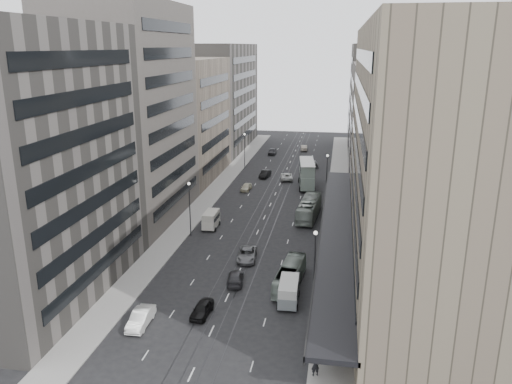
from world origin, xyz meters
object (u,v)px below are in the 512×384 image
Objects in this scene: panel_van at (211,219)px; sedan_0 at (202,309)px; pedestrian at (315,365)px; double_decker at (307,173)px; vw_microbus at (289,291)px; bus_near at (290,275)px; bus_far at (309,208)px; sedan_2 at (247,254)px; sedan_1 at (141,318)px.

panel_van is 26.37m from sedan_0.
sedan_0 is 14.94m from pedestrian.
double_decker is 47.73m from vw_microbus.
sedan_0 is (5.70, -25.73, -0.77)m from panel_van.
bus_far reaches higher than bus_near.
pedestrian is at bearing 109.27° from bus_near.
pedestrian is (3.92, -16.62, -0.19)m from bus_near.
sedan_0 is at bearing -104.54° from double_decker.
double_decker is 60.42m from pedestrian.
vw_microbus is 12.70m from sedan_2.
sedan_2 is (7.73, -10.84, -0.75)m from panel_van.
panel_van is 38.57m from pedestrian.
sedan_1 is at bearing -148.16° from sedan_0.
double_decker is 37.40m from sedan_2.
vw_microbus is at bearing -96.78° from pedestrian.
sedan_2 is 25.43m from pedestrian.
bus_far is 2.72× the size of panel_van.
double_decker reaches higher than sedan_0.
panel_van is at bearing 88.55° from sedan_1.
sedan_1 is at bearing 72.62° from bus_far.
bus_far is 29.21m from vw_microbus.
bus_near is at bearing -50.79° from sedan_2.
bus_far is at bearing 87.69° from vw_microbus.
double_decker is 56.36m from sedan_1.
double_decker is at bearing 76.82° from sedan_2.
sedan_0 is 6.36m from sedan_1.
bus_far is at bearing 64.16° from sedan_2.
bus_far reaches higher than sedan_1.
bus_near reaches higher than vw_microbus.
bus_far is at bearing -85.35° from bus_near.
panel_van reaches higher than sedan_1.
panel_van is 0.89× the size of sedan_1.
sedan_2 is (-5.30, -36.95, -2.18)m from double_decker.
bus_near is 1.95× the size of vw_microbus.
pedestrian is at bearing -29.90° from sedan_0.
sedan_0 is (-7.34, -51.84, -2.20)m from double_decker.
vw_microbus is at bearing -62.90° from sedan_2.
sedan_2 reaches higher than sedan_0.
pedestrian is at bearing -62.18° from panel_van.
panel_van is 2.14× the size of pedestrian.
pedestrian is (3.61, -12.49, -0.32)m from vw_microbus.
sedan_1 is (0.07, -28.70, -0.69)m from panel_van.
panel_van is at bearing 120.48° from sedan_2.
sedan_1 is at bearing -39.51° from pedestrian.
pedestrian is (18.02, -5.37, 0.36)m from sedan_1.
panel_van is (-14.47, 21.58, 0.01)m from vw_microbus.
double_decker is at bearing 75.11° from sedan_1.
bus_far is 34.58m from sedan_0.
double_decker reaches higher than pedestrian.
sedan_2 is at bearing 65.19° from sedan_1.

